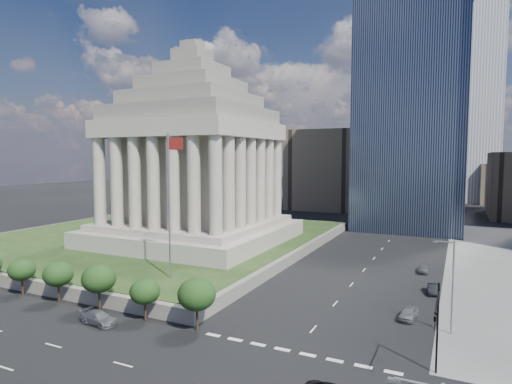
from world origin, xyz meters
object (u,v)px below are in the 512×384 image
Objects in this scene: street_lamp_north at (451,281)px; war_memorial at (194,143)px; flagpole at (170,198)px; parked_sedan_mid at (433,289)px; parked_sedan_far at (424,268)px; traffic_signal_ne at (437,321)px; parked_sedan_near at (409,313)px; suv_grey at (99,318)px.

war_memorial is at bearing 154.08° from street_lamp_north.
parked_sedan_mid is at bearing 24.18° from flagpole.
flagpole is 41.97m from parked_sedan_far.
street_lamp_north is (0.83, 11.30, 0.41)m from traffic_signal_ne.
war_memorial is 51.92m from parked_sedan_near.
parked_sedan_far is (43.00, 1.62, -20.72)m from war_memorial.
traffic_signal_ne is at bearing -36.42° from war_memorial.
flagpole is 2.00× the size of street_lamp_north.
suv_grey is 1.28× the size of parked_sedan_mid.
suv_grey reaches higher than parked_sedan_near.
street_lamp_north reaches higher than parked_sedan_mid.
traffic_signal_ne is 2.01× the size of parked_sedan_far.
war_memorial is at bearing -176.98° from parked_sedan_far.
street_lamp_north is (35.16, 1.00, -7.45)m from flagpole.
parked_sedan_mid is 11.07m from parked_sedan_far.
parked_sedan_far is at bearing 95.57° from traffic_signal_ne.
traffic_signal_ne is 1.67× the size of suv_grey.
flagpole is 4.94× the size of parked_sedan_near.
parked_sedan_near reaches higher than parked_sedan_mid.
war_memorial is 47.76m from parked_sedan_far.
war_memorial is at bearing 162.63° from parked_sedan_near.
traffic_signal_ne is at bearing -67.80° from parked_sedan_near.
war_memorial is 44.04m from suv_grey.
parked_sedan_far is (-4.33, 24.62, -4.98)m from street_lamp_north.
traffic_signal_ne reaches higher than parked_sedan_near.
traffic_signal_ne is at bearing -16.71° from flagpole.
war_memorial is 9.79× the size of parked_sedan_far.
war_memorial is at bearing 143.58° from traffic_signal_ne.
parked_sedan_mid is at bearing 99.85° from street_lamp_north.
war_memorial is 3.90× the size of street_lamp_north.
parked_sedan_near is at bearing -55.65° from suv_grey.
flagpole reaches higher than parked_sedan_mid.
suv_grey is (11.91, -37.00, -20.70)m from war_memorial.
parked_sedan_near reaches higher than parked_sedan_far.
flagpole is at bearing 5.15° from suv_grey.
traffic_signal_ne is (34.33, -10.30, -7.86)m from flagpole.
parked_sedan_near is at bearing -105.94° from parked_sedan_mid.
street_lamp_north is 2.67× the size of parked_sedan_mid.
suv_grey is at bearing -72.15° from war_memorial.
flagpole is 2.50× the size of traffic_signal_ne.
suv_grey is (-35.42, -14.00, -4.97)m from street_lamp_north.
parked_sedan_mid is at bearing -11.67° from war_memorial.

